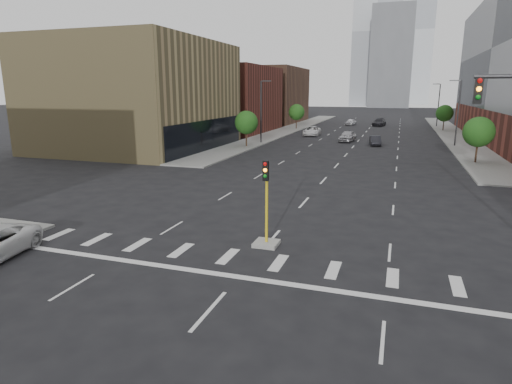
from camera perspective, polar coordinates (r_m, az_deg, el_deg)
The scene contains 22 objects.
ground at distance 14.47m, azimuth -9.78°, elevation -18.96°, with size 400.00×400.00×0.00m, color black.
sidewalk_left_far at distance 87.57m, azimuth 4.58°, elevation 8.37°, with size 5.00×92.00×0.15m, color gray.
sidewalk_right_far at distance 85.49m, azimuth 24.65°, elevation 7.09°, with size 5.00×92.00×0.15m, color gray.
building_left_mid at distance 60.76m, azimuth -15.35°, elevation 12.29°, with size 20.00×24.00×14.00m, color #9E8B59.
building_left_far_a at distance 83.69m, azimuth -5.24°, elevation 12.19°, with size 20.00×22.00×12.00m, color brown.
building_left_far_b at distance 108.01m, azimuth 0.42°, elevation 12.77°, with size 20.00×24.00×13.00m, color brown.
tower_left at distance 232.70m, azimuth 15.86°, elevation 19.67°, with size 22.00×22.00×70.00m, color #B2B7BC.
tower_right at distance 272.62m, azimuth 20.40°, elevation 19.42°, with size 20.00×20.00×80.00m, color #B2B7BC.
tower_mid at distance 211.24m, azimuth 17.58°, elevation 16.70°, with size 18.00×18.00×44.00m, color slate.
median_traffic_signal at distance 21.61m, azimuth 1.38°, elevation -4.73°, with size 1.20×1.20×4.40m.
streetlight_right_a at distance 66.14m, azimuth 25.29°, elevation 9.82°, with size 1.60×0.22×9.07m.
streetlight_right_b at distance 100.98m, azimuth 23.12°, elevation 10.84°, with size 1.60×0.22×9.07m.
streetlight_left at distance 63.76m, azimuth 0.75°, elevation 10.99°, with size 1.60×0.22×9.07m.
tree_left_near at distance 59.32m, azimuth -1.30°, elevation 9.24°, with size 3.20×3.20×4.85m.
tree_left_far at distance 88.08m, azimuth 5.43°, elevation 10.55°, with size 3.20×3.20×4.85m.
tree_right_near at distance 51.47m, azimuth 27.57°, elevation 7.11°, with size 3.20×3.20×4.85m.
tree_right_far at distance 91.12m, azimuth 23.85°, elevation 9.58°, with size 3.20×3.20×4.85m.
car_near_left at distance 67.64m, azimuth 12.11°, elevation 7.30°, with size 1.99×4.96×1.69m, color #A5A4A8.
car_mid_right at distance 64.02m, azimuth 15.60°, elevation 6.62°, with size 1.44×4.12×1.36m, color black.
car_far_left at distance 75.69m, azimuth 7.46°, elevation 8.06°, with size 2.63×5.71×1.59m, color silver.
car_deep_right at distance 99.18m, azimuth 16.10°, elevation 8.91°, with size 2.25×5.53×1.60m, color black.
car_distant at distance 100.26m, azimuth 12.53°, elevation 9.11°, with size 1.71×4.24×1.45m, color silver.
Camera 1 is at (6.02, -10.67, 7.70)m, focal length 30.00 mm.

